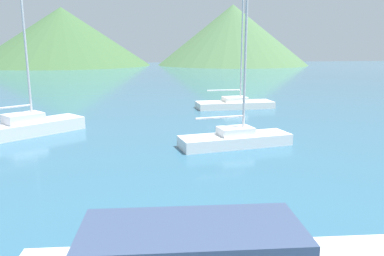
% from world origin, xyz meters
% --- Properties ---
extents(sailboat_inner, '(6.08, 5.26, 11.33)m').
position_xyz_m(sailboat_inner, '(-8.71, 19.23, 0.52)').
color(sailboat_inner, silver).
rests_on(sailboat_inner, ground_plane).
extents(sailboat_middle, '(6.01, 2.13, 9.18)m').
position_xyz_m(sailboat_middle, '(5.05, 26.22, 0.40)').
color(sailboat_middle, white).
rests_on(sailboat_middle, ground_plane).
extents(sailboat_outer, '(5.54, 2.28, 7.64)m').
position_xyz_m(sailboat_outer, '(1.79, 15.11, 0.41)').
color(sailboat_outer, white).
rests_on(sailboat_outer, ground_plane).
extents(hill_west, '(45.34, 45.34, 14.93)m').
position_xyz_m(hill_west, '(-19.01, 103.48, 7.46)').
color(hill_west, '#3D6038').
rests_on(hill_west, ground_plane).
extents(hill_central, '(40.76, 40.76, 16.02)m').
position_xyz_m(hill_central, '(25.99, 99.76, 8.01)').
color(hill_central, '#476B42').
rests_on(hill_central, ground_plane).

